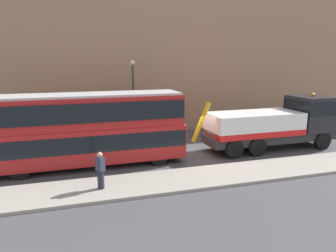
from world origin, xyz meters
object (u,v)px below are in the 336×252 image
object	(u,v)px
recovery_tow_truck	(277,123)
double_decker_bus	(85,127)
street_lamp	(133,93)
pedestrian_onlooker	(100,171)

from	to	relation	value
recovery_tow_truck	double_decker_bus	bearing A→B (deg)	179.31
recovery_tow_truck	street_lamp	bearing A→B (deg)	146.90
pedestrian_onlooker	double_decker_bus	bearing A→B (deg)	64.45
pedestrian_onlooker	recovery_tow_truck	bearing A→B (deg)	-14.72
double_decker_bus	street_lamp	xyz separation A→B (m)	(3.74, 5.47, 1.24)
recovery_tow_truck	pedestrian_onlooker	xyz separation A→B (m)	(-11.89, -3.81, -0.77)
street_lamp	double_decker_bus	bearing A→B (deg)	-124.35
pedestrian_onlooker	street_lamp	xyz separation A→B (m)	(3.28, 9.27, 2.49)
recovery_tow_truck	street_lamp	distance (m)	10.34
double_decker_bus	street_lamp	world-z (taller)	street_lamp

